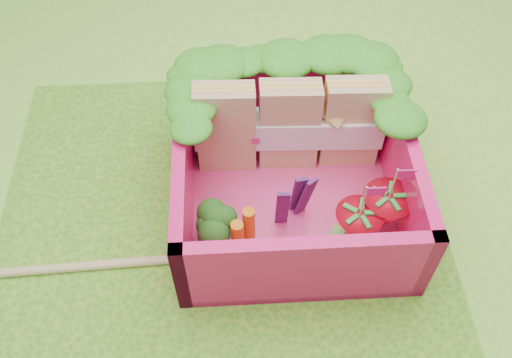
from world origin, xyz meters
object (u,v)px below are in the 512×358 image
object	(u,v)px
sandwich_stack	(290,126)
broccoli	(213,225)
bento_box	(293,175)
chopsticks	(21,271)
strawberry_left	(357,227)
strawberry_right	(385,212)

from	to	relation	value
sandwich_stack	broccoli	distance (m)	0.76
broccoli	bento_box	bearing A→B (deg)	32.12
sandwich_stack	chopsticks	size ratio (longest dim) A/B	0.51
strawberry_left	strawberry_right	xyz separation A→B (m)	(0.17, 0.09, 0.01)
broccoli	chopsticks	bearing A→B (deg)	-174.47
broccoli	strawberry_right	bearing A→B (deg)	3.78
strawberry_left	bento_box	bearing A→B (deg)	135.93
sandwich_stack	strawberry_left	size ratio (longest dim) A/B	2.22
sandwich_stack	chopsticks	xyz separation A→B (m)	(-1.53, -0.70, -0.33)
sandwich_stack	broccoli	size ratio (longest dim) A/B	3.40
strawberry_left	strawberry_right	distance (m)	0.19
broccoli	sandwich_stack	bearing A→B (deg)	51.93
sandwich_stack	strawberry_right	world-z (taller)	sandwich_stack
bento_box	sandwich_stack	size ratio (longest dim) A/B	1.17
strawberry_left	chopsticks	world-z (taller)	strawberry_left
strawberry_right	chopsticks	size ratio (longest dim) A/B	0.24
bento_box	broccoli	bearing A→B (deg)	-147.88
bento_box	broccoli	world-z (taller)	bento_box
bento_box	strawberry_left	xyz separation A→B (m)	(0.32, -0.31, -0.09)
broccoli	strawberry_right	xyz separation A→B (m)	(0.95, 0.06, -0.04)
bento_box	chopsticks	size ratio (longest dim) A/B	0.59
bento_box	strawberry_right	size ratio (longest dim) A/B	2.50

